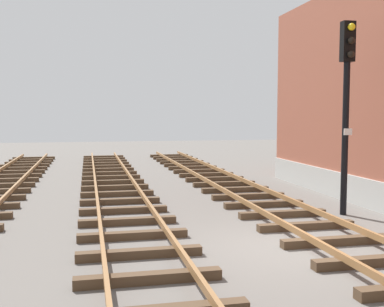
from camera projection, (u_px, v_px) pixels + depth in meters
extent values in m
plane|color=#605B56|center=(289.00, 248.00, 10.08)|extent=(80.00, 80.00, 0.00)
cube|color=#4C3826|center=(375.00, 261.00, 8.90)|extent=(2.50, 0.24, 0.18)
cube|color=#4C3826|center=(336.00, 241.00, 10.30)|extent=(2.50, 0.24, 0.18)
cube|color=#4C3826|center=(306.00, 226.00, 11.70)|extent=(2.50, 0.24, 0.18)
cube|color=#4C3826|center=(283.00, 214.00, 13.10)|extent=(2.50, 0.24, 0.18)
cube|color=#4C3826|center=(264.00, 204.00, 14.50)|extent=(2.50, 0.24, 0.18)
cube|color=#4C3826|center=(248.00, 196.00, 15.90)|extent=(2.50, 0.24, 0.18)
cube|color=#4C3826|center=(235.00, 190.00, 17.30)|extent=(2.50, 0.24, 0.18)
cube|color=#4C3826|center=(224.00, 184.00, 18.70)|extent=(2.50, 0.24, 0.18)
cube|color=#4C3826|center=(215.00, 179.00, 20.10)|extent=(2.50, 0.24, 0.18)
cube|color=#4C3826|center=(206.00, 175.00, 21.50)|extent=(2.50, 0.24, 0.18)
cube|color=#4C3826|center=(199.00, 171.00, 22.90)|extent=(2.50, 0.24, 0.18)
cube|color=#4C3826|center=(193.00, 168.00, 24.31)|extent=(2.50, 0.24, 0.18)
cube|color=#4C3826|center=(187.00, 165.00, 25.71)|extent=(2.50, 0.24, 0.18)
cube|color=#4C3826|center=(182.00, 162.00, 27.11)|extent=(2.50, 0.24, 0.18)
cube|color=#4C3826|center=(177.00, 160.00, 28.51)|extent=(2.50, 0.24, 0.18)
cube|color=#4C3826|center=(173.00, 158.00, 29.91)|extent=(2.50, 0.24, 0.18)
cube|color=#4C3826|center=(169.00, 156.00, 31.31)|extent=(2.50, 0.24, 0.18)
cube|color=olive|center=(305.00, 236.00, 10.13)|extent=(0.08, 44.61, 0.14)
cube|color=olive|center=(366.00, 232.00, 10.44)|extent=(0.08, 44.61, 0.14)
cube|color=#4C3826|center=(149.00, 278.00, 7.99)|extent=(2.50, 0.24, 0.18)
cube|color=#4C3826|center=(140.00, 254.00, 9.39)|extent=(2.50, 0.24, 0.18)
cube|color=#4C3826|center=(133.00, 235.00, 10.79)|extent=(2.50, 0.24, 0.18)
cube|color=#4C3826|center=(128.00, 221.00, 12.19)|extent=(2.50, 0.24, 0.18)
cube|color=#4C3826|center=(124.00, 210.00, 13.59)|extent=(2.50, 0.24, 0.18)
cube|color=#4C3826|center=(120.00, 201.00, 14.99)|extent=(2.50, 0.24, 0.18)
cube|color=#4C3826|center=(117.00, 194.00, 16.39)|extent=(2.50, 0.24, 0.18)
cube|color=#4C3826|center=(115.00, 188.00, 17.79)|extent=(2.50, 0.24, 0.18)
cube|color=#4C3826|center=(113.00, 182.00, 19.19)|extent=(2.50, 0.24, 0.18)
cube|color=#4C3826|center=(111.00, 177.00, 20.59)|extent=(2.50, 0.24, 0.18)
cube|color=#4C3826|center=(110.00, 173.00, 21.99)|extent=(2.50, 0.24, 0.18)
cube|color=#4C3826|center=(108.00, 170.00, 23.39)|extent=(2.50, 0.24, 0.18)
cube|color=#4C3826|center=(107.00, 167.00, 24.79)|extent=(2.50, 0.24, 0.18)
cube|color=#4C3826|center=(106.00, 164.00, 26.19)|extent=(2.50, 0.24, 0.18)
cube|color=#4C3826|center=(105.00, 161.00, 27.59)|extent=(2.50, 0.24, 0.18)
cube|color=#4C3826|center=(104.00, 159.00, 28.99)|extent=(2.50, 0.24, 0.18)
cube|color=#4C3826|center=(104.00, 157.00, 30.40)|extent=(2.50, 0.24, 0.18)
cube|color=olive|center=(103.00, 248.00, 9.22)|extent=(0.08, 44.61, 0.14)
cube|color=olive|center=(175.00, 244.00, 9.53)|extent=(0.08, 44.61, 0.14)
cube|color=#4C3826|center=(1.00, 186.00, 18.28)|extent=(2.50, 0.24, 0.18)
cube|color=#4C3826|center=(7.00, 180.00, 19.68)|extent=(2.50, 0.24, 0.18)
cube|color=#4C3826|center=(13.00, 176.00, 21.08)|extent=(2.50, 0.24, 0.18)
cube|color=#4C3826|center=(17.00, 172.00, 22.48)|extent=(2.50, 0.24, 0.18)
cube|color=#4C3826|center=(21.00, 169.00, 23.88)|extent=(2.50, 0.24, 0.18)
cube|color=#4C3826|center=(25.00, 166.00, 25.28)|extent=(2.50, 0.24, 0.18)
cube|color=#4C3826|center=(28.00, 163.00, 26.68)|extent=(2.50, 0.24, 0.18)
cube|color=#4C3826|center=(31.00, 160.00, 28.08)|extent=(2.50, 0.24, 0.18)
cube|color=#4C3826|center=(34.00, 158.00, 29.48)|extent=(2.50, 0.24, 0.18)
cylinder|color=black|center=(345.00, 139.00, 13.26)|extent=(0.18, 0.18, 4.28)
cube|color=black|center=(348.00, 42.00, 13.04)|extent=(0.36, 0.24, 1.10)
sphere|color=yellow|center=(352.00, 27.00, 12.83)|extent=(0.20, 0.20, 0.20)
sphere|color=black|center=(351.00, 41.00, 12.86)|extent=(0.20, 0.20, 0.20)
sphere|color=black|center=(351.00, 54.00, 12.89)|extent=(0.20, 0.20, 0.20)
cube|color=white|center=(348.00, 132.00, 13.11)|extent=(0.24, 0.03, 0.18)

